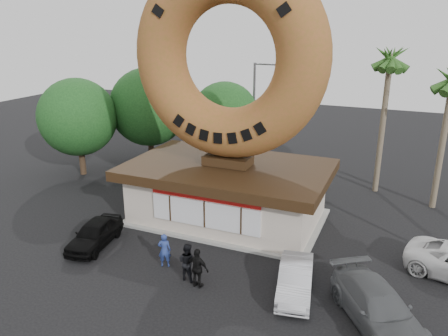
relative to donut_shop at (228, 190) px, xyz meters
name	(u,v)px	position (x,y,z in m)	size (l,w,h in m)	color
ground	(178,269)	(0.00, -5.98, -1.77)	(90.00, 90.00, 0.00)	black
donut_shop	(228,190)	(0.00, 0.00, 0.00)	(11.20, 7.20, 3.80)	beige
giant_donut	(228,58)	(0.00, 0.02, 7.35)	(10.63, 10.63, 2.71)	#97512C
tree_west	(149,107)	(-9.50, 7.02, 2.87)	(6.00, 6.00, 7.65)	#473321
tree_mid	(225,116)	(-4.00, 9.02, 2.25)	(5.20, 5.20, 6.63)	#473321
tree_far	(78,117)	(-13.00, 3.02, 2.56)	(5.60, 5.60, 7.14)	#473321
palm_near	(390,64)	(7.50, 8.02, 6.65)	(2.60, 2.60, 9.75)	#726651
street_lamp	(256,110)	(-1.86, 10.02, 2.72)	(2.11, 0.20, 8.00)	#59595E
person_left	(164,250)	(-0.71, -5.93, -0.94)	(0.60, 0.40, 1.65)	navy
person_center	(187,262)	(0.79, -6.51, -0.89)	(0.85, 0.67, 1.76)	black
person_right	(198,268)	(1.47, -6.86, -0.86)	(1.06, 0.44, 1.81)	black
car_black	(95,234)	(-4.99, -5.60, -1.11)	(1.56, 3.88, 1.32)	black
car_silver	(295,279)	(5.41, -5.64, -1.12)	(1.36, 3.89, 1.28)	#B3B3B9
car_grey	(378,307)	(8.76, -6.40, -1.03)	(2.06, 5.07, 1.47)	#575A5C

